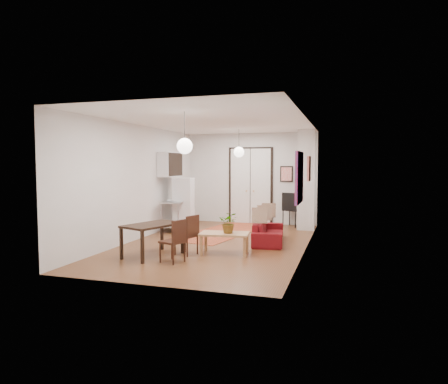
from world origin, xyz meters
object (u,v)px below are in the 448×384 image
(sofa, at_px, (268,232))
(fridge, at_px, (184,204))
(dining_chair_far, at_px, (174,237))
(black_side_chair, at_px, (293,206))
(kitchen_counter, at_px, (175,212))
(coffee_table, at_px, (225,236))
(dining_table, at_px, (153,227))
(dining_chair_near, at_px, (188,231))

(sofa, bearing_deg, fridge, 59.39)
(dining_chair_far, xyz_separation_m, black_side_chair, (1.66, 5.19, 0.13))
(fridge, bearing_deg, kitchen_counter, -145.46)
(coffee_table, distance_m, dining_table, 1.51)
(kitchen_counter, bearing_deg, dining_chair_near, -68.82)
(black_side_chair, bearing_deg, coffee_table, 98.59)
(coffee_table, distance_m, black_side_chair, 4.39)
(sofa, xyz_separation_m, dining_chair_near, (-1.42, -1.72, 0.22))
(sofa, relative_size, coffee_table, 1.63)
(coffee_table, bearing_deg, dining_chair_near, -165.47)
(coffee_table, bearing_deg, dining_table, -155.19)
(coffee_table, bearing_deg, dining_chair_far, -130.30)
(dining_table, bearing_deg, coffee_table, 24.81)
(sofa, bearing_deg, black_side_chair, -13.00)
(dining_table, bearing_deg, dining_chair_far, -24.07)
(dining_chair_far, bearing_deg, dining_table, -95.00)
(kitchen_counter, relative_size, black_side_chair, 1.13)
(black_side_chair, bearing_deg, kitchen_counter, 50.56)
(fridge, xyz_separation_m, dining_chair_near, (1.29, -2.85, -0.27))
(coffee_table, relative_size, dining_chair_far, 1.29)
(dining_chair_far, distance_m, black_side_chair, 5.45)
(coffee_table, bearing_deg, black_side_chair, 78.19)
(kitchen_counter, relative_size, dining_chair_far, 1.41)
(coffee_table, relative_size, kitchen_counter, 0.92)
(black_side_chair, bearing_deg, dining_table, 85.75)
(kitchen_counter, height_order, fridge, fridge)
(coffee_table, xyz_separation_m, dining_chair_far, (-0.76, -0.90, 0.09))
(dining_table, bearing_deg, dining_chair_near, 35.75)
(coffee_table, relative_size, black_side_chair, 1.04)
(sofa, distance_m, coffee_table, 1.66)
(dining_table, height_order, black_side_chair, black_side_chair)
(sofa, bearing_deg, kitchen_counter, 64.03)
(coffee_table, distance_m, fridge, 3.37)
(sofa, height_order, dining_chair_far, dining_chair_far)
(sofa, height_order, kitchen_counter, kitchen_counter)
(dining_chair_far, bearing_deg, black_side_chair, -178.65)
(sofa, bearing_deg, coffee_table, 148.73)
(dining_table, height_order, dining_chair_far, dining_chair_far)
(kitchen_counter, bearing_deg, fridge, 34.54)
(coffee_table, height_order, dining_chair_near, dining_chair_near)
(dining_table, relative_size, dining_chair_near, 1.65)
(kitchen_counter, xyz_separation_m, dining_chair_far, (1.49, -3.36, -0.06))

